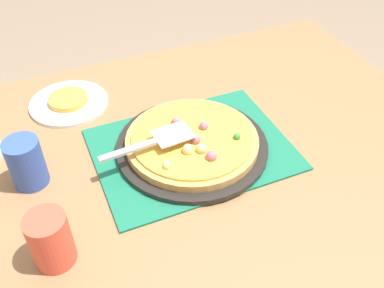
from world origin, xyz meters
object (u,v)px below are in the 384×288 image
(served_slice_right, at_px, (68,99))
(pizza_server, at_px, (155,141))
(pizza_pan, at_px, (192,146))
(cup_near, at_px, (51,240))
(pizza, at_px, (192,140))
(cup_far, at_px, (26,163))
(plate_far_right, at_px, (69,103))

(served_slice_right, bearing_deg, pizza_server, -65.16)
(served_slice_right, bearing_deg, pizza_pan, -51.95)
(cup_near, bearing_deg, pizza_server, 33.38)
(pizza, relative_size, cup_far, 2.75)
(pizza_pan, bearing_deg, plate_far_right, 128.05)
(pizza, relative_size, plate_far_right, 1.50)
(served_slice_right, height_order, pizza_server, pizza_server)
(pizza_pan, bearing_deg, served_slice_right, 128.05)
(pizza_pan, distance_m, served_slice_right, 0.40)
(pizza, height_order, plate_far_right, pizza)
(plate_far_right, relative_size, served_slice_right, 2.00)
(pizza, bearing_deg, cup_near, -153.34)
(plate_far_right, distance_m, served_slice_right, 0.01)
(pizza_pan, xyz_separation_m, pizza, (-0.00, -0.00, 0.02))
(plate_far_right, relative_size, cup_far, 1.83)
(cup_near, height_order, pizza_server, cup_near)
(cup_far, height_order, pizza_server, cup_far)
(plate_far_right, bearing_deg, served_slice_right, 0.00)
(plate_far_right, height_order, cup_near, cup_near)
(pizza, xyz_separation_m, plate_far_right, (-0.25, 0.32, -0.03))
(plate_far_right, distance_m, cup_far, 0.31)
(pizza, height_order, served_slice_right, pizza)
(pizza, relative_size, served_slice_right, 3.00)
(cup_far, distance_m, pizza_server, 0.29)
(pizza_pan, relative_size, pizza_server, 1.63)
(pizza_pan, height_order, pizza, pizza)
(plate_far_right, relative_size, cup_near, 1.83)
(pizza, height_order, pizza_server, pizza_server)
(cup_near, xyz_separation_m, pizza_server, (0.27, 0.18, 0.01))
(pizza_pan, bearing_deg, cup_far, 173.10)
(pizza_pan, distance_m, pizza_server, 0.11)
(cup_near, relative_size, cup_far, 1.00)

